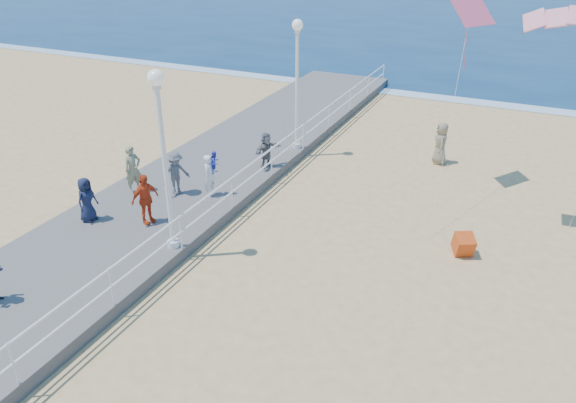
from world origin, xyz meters
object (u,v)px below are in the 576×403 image
at_px(spectator_3, 145,199).
at_px(beach_walker_c, 441,143).
at_px(woman_holding_toddler, 210,176).
at_px(lamp_post_far, 297,72).
at_px(toddler_held, 215,162).
at_px(spectator_4, 87,200).
at_px(box_kite, 463,246).
at_px(lamp_post_mid, 163,144).
at_px(spectator_6, 133,169).
at_px(spectator_2, 176,173).
at_px(spectator_5, 266,150).

xyz_separation_m(spectator_3, beach_walker_c, (7.35, 9.93, -0.36)).
xyz_separation_m(woman_holding_toddler, beach_walker_c, (6.56, 7.36, -0.28)).
xyz_separation_m(lamp_post_far, toddler_held, (-0.69, -5.39, -2.01)).
distance_m(toddler_held, spectator_4, 4.39).
relative_size(spectator_3, box_kite, 2.81).
distance_m(toddler_held, box_kite, 8.66).
bearing_deg(woman_holding_toddler, lamp_post_mid, -164.99).
xyz_separation_m(lamp_post_far, spectator_6, (-3.49, -6.40, -2.39)).
height_order(lamp_post_far, spectator_2, lamp_post_far).
height_order(toddler_held, spectator_4, toddler_held).
bearing_deg(lamp_post_mid, spectator_2, 123.03).
bearing_deg(toddler_held, spectator_2, 113.87).
distance_m(lamp_post_mid, woman_holding_toddler, 4.35).
relative_size(woman_holding_toddler, spectator_3, 0.90).
xyz_separation_m(toddler_held, spectator_2, (-1.31, -0.54, -0.45)).
bearing_deg(spectator_6, lamp_post_far, -7.30).
xyz_separation_m(lamp_post_mid, spectator_6, (-3.49, 2.60, -2.39)).
bearing_deg(box_kite, spectator_6, 159.16).
distance_m(toddler_held, spectator_2, 1.48).
relative_size(lamp_post_far, beach_walker_c, 3.01).
bearing_deg(spectator_6, spectator_2, -51.43).
relative_size(toddler_held, spectator_5, 0.56).
distance_m(spectator_5, beach_walker_c, 7.29).
relative_size(toddler_held, spectator_3, 0.47).
xyz_separation_m(lamp_post_mid, beach_walker_c, (5.72, 10.82, -2.78)).
bearing_deg(beach_walker_c, spectator_4, -59.22).
xyz_separation_m(toddler_held, spectator_5, (0.47, 2.99, -0.54)).
relative_size(spectator_4, beach_walker_c, 0.84).
bearing_deg(box_kite, spectator_3, 170.25).
bearing_deg(spectator_5, lamp_post_mid, -159.29).
height_order(lamp_post_far, spectator_5, lamp_post_far).
relative_size(spectator_5, beach_walker_c, 0.80).
distance_m(lamp_post_mid, spectator_2, 4.41).
distance_m(lamp_post_far, toddler_held, 5.80).
bearing_deg(spectator_6, spectator_5, -18.02).
bearing_deg(lamp_post_mid, spectator_5, 91.91).
bearing_deg(spectator_5, toddler_held, -170.13).
height_order(lamp_post_far, beach_walker_c, lamp_post_far).
distance_m(lamp_post_mid, spectator_5, 7.07).
height_order(toddler_held, spectator_6, spectator_6).
distance_m(spectator_6, box_kite, 11.46).
height_order(woman_holding_toddler, spectator_4, woman_holding_toddler).
bearing_deg(woman_holding_toddler, box_kite, -86.01).
distance_m(lamp_post_mid, toddler_held, 4.19).
height_order(spectator_4, spectator_6, spectator_6).
height_order(lamp_post_mid, spectator_6, lamp_post_mid).
height_order(spectator_2, spectator_5, spectator_2).
distance_m(spectator_6, beach_walker_c, 12.35).
bearing_deg(spectator_4, spectator_6, 3.39).
relative_size(woman_holding_toddler, beach_walker_c, 0.86).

